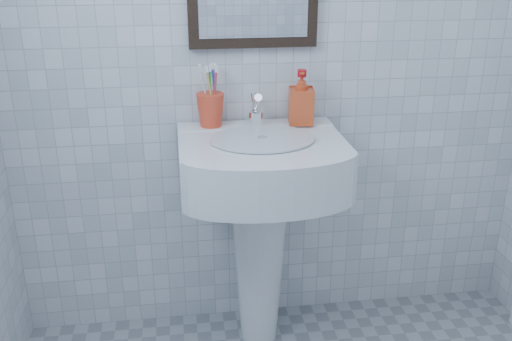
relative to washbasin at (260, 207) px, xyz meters
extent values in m
cube|color=white|center=(0.10, 0.21, 0.61)|extent=(2.20, 0.02, 2.50)
cone|color=white|center=(0.00, 0.03, -0.25)|extent=(0.24, 0.24, 0.77)
cube|color=white|center=(0.00, -0.03, 0.21)|extent=(0.62, 0.44, 0.19)
cube|color=white|center=(0.00, 0.14, 0.29)|extent=(0.62, 0.11, 0.03)
cylinder|color=silver|center=(0.00, -0.06, 0.31)|extent=(0.39, 0.39, 0.01)
cylinder|color=white|center=(0.00, 0.11, 0.33)|extent=(0.06, 0.06, 0.06)
cylinder|color=white|center=(0.00, 0.10, 0.40)|extent=(0.03, 0.11, 0.09)
cylinder|color=white|center=(0.00, 0.14, 0.38)|extent=(0.04, 0.06, 0.11)
imported|color=red|center=(0.18, 0.12, 0.41)|extent=(0.11, 0.11, 0.21)
camera|label=1|loc=(-0.30, -2.04, 0.98)|focal=40.00mm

